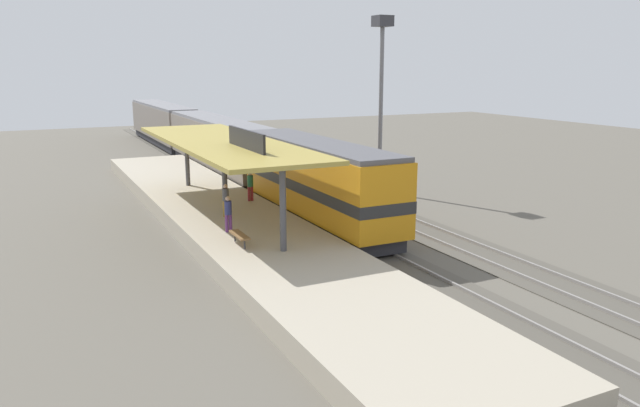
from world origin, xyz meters
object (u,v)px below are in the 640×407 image
Objects in this scene: platform_bench at (240,235)px; person_boarding at (250,185)px; passenger_carriage_front at (219,145)px; passenger_carriage_rear at (163,123)px; person_walking at (228,212)px; light_mast at (382,67)px; person_waiting at (226,199)px; locomotive at (317,182)px.

platform_bench is 8.94m from person_boarding.
passenger_carriage_front and passenger_carriage_rear have the same top height.
person_walking is at bearing 83.76° from platform_bench.
passenger_carriage_rear is 1.71× the size of light_mast.
passenger_carriage_front reaches higher than person_walking.
person_boarding is (-2.54, -35.25, -0.46)m from passenger_carriage_rear.
person_waiting is at bearing -97.37° from passenger_carriage_rear.
passenger_carriage_rear is 11.70× the size of person_waiting.
passenger_carriage_front is 1.71× the size of light_mast.
light_mast is at bearing -76.52° from passenger_carriage_rear.
person_waiting is at bearing 74.59° from person_walking.
platform_bench is at bearing -101.38° from person_waiting.
passenger_carriage_rear is at bearing 82.14° from platform_bench.
passenger_carriage_front is at bearing -90.00° from passenger_carriage_rear.
person_walking is (0.25, 2.33, 0.51)m from platform_bench.
light_mast is 17.33m from person_walking.
light_mast is at bearing 38.37° from platform_bench.
passenger_carriage_front is at bearing 74.17° from person_waiting.
person_waiting is 3.87m from person_boarding.
light_mast is 6.84× the size of person_waiting.
light_mast reaches higher than locomotive.
person_waiting is (-4.95, -38.27, -0.46)m from passenger_carriage_rear.
locomotive reaches higher than passenger_carriage_front.
passenger_carriage_rear is at bearing 90.00° from locomotive.
passenger_carriage_front is 20.80m from passenger_carriage_rear.
passenger_carriage_rear is 11.70× the size of person_boarding.
passenger_carriage_rear is at bearing 82.05° from person_walking.
light_mast is at bearing 38.70° from locomotive.
person_waiting is 2.99m from person_walking.
passenger_carriage_front reaches higher than person_boarding.
light_mast reaches higher than passenger_carriage_rear.
platform_bench is at bearing -141.63° from light_mast.
platform_bench is 0.08× the size of passenger_carriage_front.
light_mast is (7.80, 6.25, 5.99)m from locomotive.
locomotive is 1.23× the size of light_mast.
person_walking is 6.72m from person_boarding.
passenger_carriage_rear reaches higher than person_waiting.
passenger_carriage_rear is (0.00, 20.80, 0.00)m from passenger_carriage_front.
person_walking is at bearing -97.95° from passenger_carriage_rear.
locomotive is at bearing -90.00° from passenger_carriage_rear.
passenger_carriage_front is at bearing 90.00° from locomotive.
platform_bench is 0.99× the size of person_waiting.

